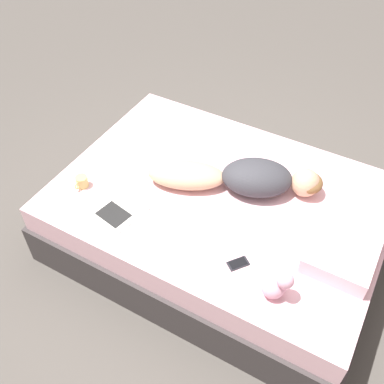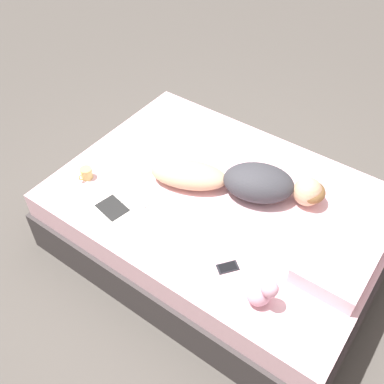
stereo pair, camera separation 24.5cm
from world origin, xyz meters
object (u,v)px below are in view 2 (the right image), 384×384
object	(u,v)px
open_magazine	(126,200)
coffee_mug	(86,173)
person	(244,181)
cell_phone	(228,267)

from	to	relation	value
open_magazine	coffee_mug	bearing A→B (deg)	-80.05
coffee_mug	open_magazine	bearing A→B (deg)	88.84
open_magazine	coffee_mug	distance (m)	0.39
coffee_mug	person	bearing A→B (deg)	118.46
person	open_magazine	distance (m)	0.84
open_magazine	cell_phone	bearing A→B (deg)	97.18
coffee_mug	cell_phone	distance (m)	1.28
person	coffee_mug	xyz separation A→B (m)	(0.55, -1.01, -0.06)
cell_phone	person	bearing A→B (deg)	150.91
open_magazine	cell_phone	size ratio (longest dim) A/B	3.57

